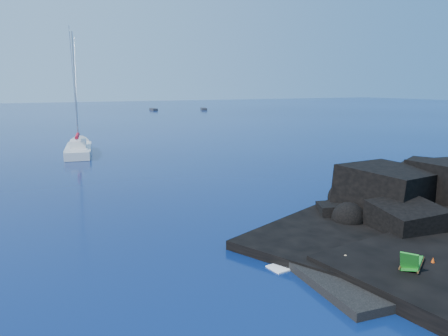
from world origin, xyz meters
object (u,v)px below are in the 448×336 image
(sailboat, at_px, (79,154))
(distant_boat_a, at_px, (154,110))
(sunbather, at_px, (342,261))
(distant_boat_b, at_px, (204,110))
(marker_cone, at_px, (433,263))
(deck_chair, at_px, (412,257))

(sailboat, relative_size, distant_boat_a, 2.85)
(sunbather, bearing_deg, distant_boat_b, 36.47)
(marker_cone, distance_m, distant_boat_b, 122.64)
(sunbather, bearing_deg, distant_boat_a, 43.80)
(sailboat, distance_m, sunbather, 38.21)
(distant_boat_b, bearing_deg, sailboat, -106.72)
(sunbather, xyz_separation_m, distant_boat_a, (30.17, 118.45, -0.53))
(sunbather, relative_size, distant_boat_a, 0.40)
(deck_chair, xyz_separation_m, marker_cone, (1.02, -0.17, -0.37))
(sailboat, height_order, marker_cone, sailboat)
(sailboat, bearing_deg, sunbather, -72.35)
(deck_chair, relative_size, distant_boat_a, 0.38)
(deck_chair, relative_size, sunbather, 0.96)
(sailboat, xyz_separation_m, marker_cone, (7.60, -39.86, 0.60))
(sailboat, distance_m, deck_chair, 40.25)
(deck_chair, distance_m, marker_cone, 1.10)
(deck_chair, distance_m, distant_boat_a, 123.47)
(sailboat, height_order, sunbather, sailboat)
(sunbather, xyz_separation_m, distant_boat_b, (44.93, 113.32, -0.53))
(distant_boat_a, bearing_deg, marker_cone, -100.00)
(deck_chair, xyz_separation_m, distant_boat_b, (42.92, 115.08, -0.98))
(sailboat, relative_size, sunbather, 7.12)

